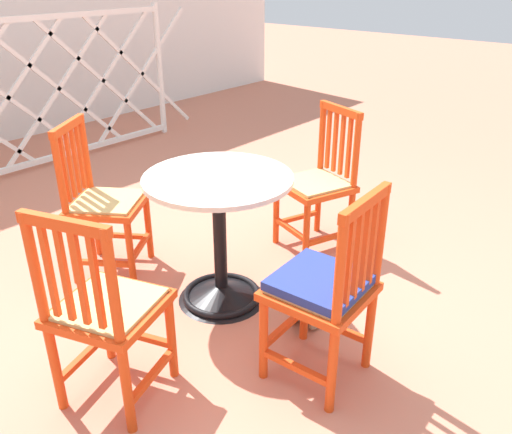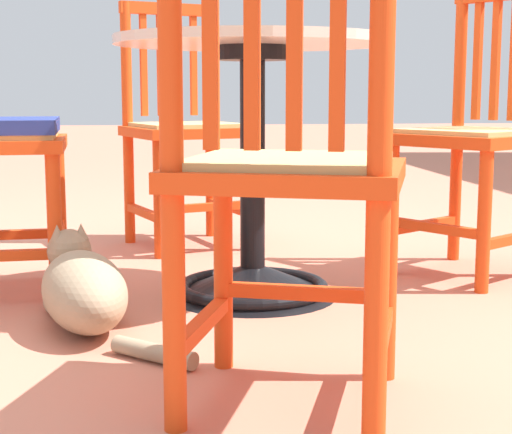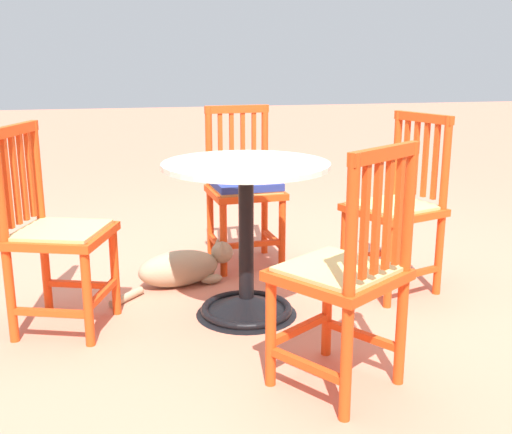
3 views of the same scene
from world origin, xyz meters
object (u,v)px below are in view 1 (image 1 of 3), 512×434
Objects in this scene: orange_chair_tucked_in at (105,312)px; orange_chair_by_planter at (318,185)px; cafe_table at (220,254)px; orange_chair_facing_out at (103,204)px; tabby_cat at (315,296)px; orange_chair_at_corner at (324,290)px.

orange_chair_tucked_in and orange_chair_by_planter have the same top height.
orange_chair_facing_out is at bearing 105.68° from cafe_table.
tabby_cat is (0.44, -1.20, -0.34)m from orange_chair_facing_out.
orange_chair_by_planter is at bearing 4.05° from orange_chair_tucked_in.
orange_chair_by_planter is (0.85, -0.04, 0.15)m from cafe_table.
cafe_table is at bearing -74.32° from orange_chair_facing_out.
orange_chair_tucked_in is 1.00× the size of orange_chair_by_planter.
orange_chair_tucked_in is (-0.82, -0.16, 0.15)m from cafe_table.
orange_chair_by_planter reaches higher than tabby_cat.
orange_chair_at_corner is 1.34× the size of tabby_cat.
orange_chair_at_corner is 1.49m from orange_chair_facing_out.
orange_chair_at_corner and orange_chair_by_planter have the same top height.
tabby_cat is (1.06, -0.30, -0.34)m from orange_chair_tucked_in.
tabby_cat is (0.24, -0.46, -0.19)m from cafe_table.
orange_chair_by_planter is 1.34× the size of tabby_cat.
tabby_cat is at bearing -69.58° from orange_chair_facing_out.
orange_chair_tucked_in is 1.00× the size of orange_chair_facing_out.
tabby_cat is at bearing -15.74° from orange_chair_tucked_in.
orange_chair_facing_out is 1.34× the size of tabby_cat.
orange_chair_tucked_in is at bearing -175.95° from orange_chair_by_planter.
cafe_table is at bearing 117.44° from tabby_cat.
cafe_table is 0.85m from orange_chair_tucked_in.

